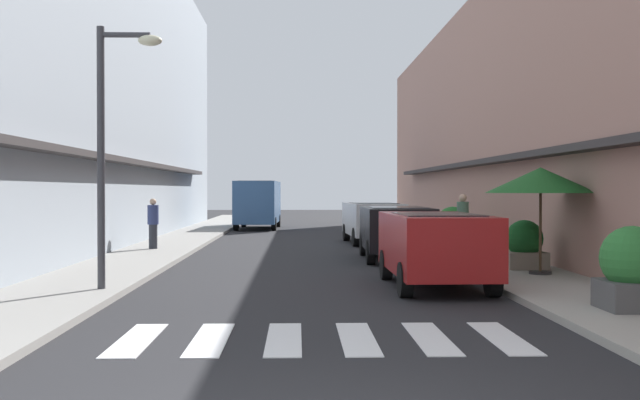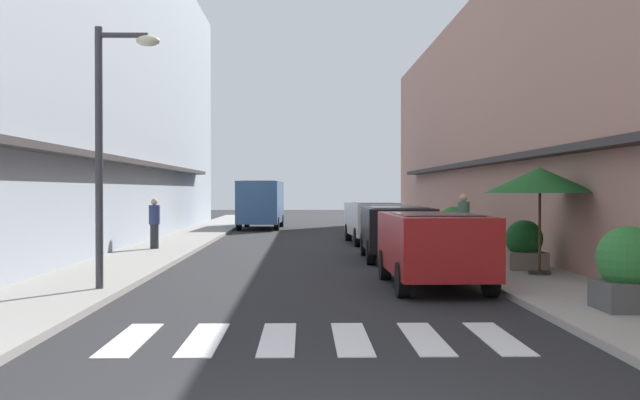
% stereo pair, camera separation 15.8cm
% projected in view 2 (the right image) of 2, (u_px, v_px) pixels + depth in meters
% --- Properties ---
extents(ground_plane, '(98.46, 98.46, 0.00)m').
position_uv_depth(ground_plane, '(308.00, 252.00, 23.38)').
color(ground_plane, '#232326').
extents(sidewalk_left, '(2.30, 62.65, 0.12)m').
position_uv_depth(sidewalk_left, '(159.00, 250.00, 23.27)').
color(sidewalk_left, gray).
rests_on(sidewalk_left, ground_plane).
extents(sidewalk_right, '(2.30, 62.65, 0.12)m').
position_uv_depth(sidewalk_right, '(456.00, 250.00, 23.47)').
color(sidewalk_right, '#9E998E').
rests_on(sidewalk_right, ground_plane).
extents(building_row_left, '(5.50, 42.28, 11.86)m').
position_uv_depth(building_row_left, '(53.00, 66.00, 24.35)').
color(building_row_left, '#939EA8').
rests_on(building_row_left, ground_plane).
extents(building_row_right, '(5.50, 42.28, 8.69)m').
position_uv_depth(building_row_right, '(560.00, 116.00, 24.73)').
color(building_row_right, '#A87A6B').
rests_on(building_row_right, ground_plane).
extents(crosswalk, '(5.20, 2.20, 0.01)m').
position_uv_depth(crosswalk, '(315.00, 339.00, 9.76)').
color(crosswalk, silver).
rests_on(crosswalk, ground_plane).
extents(parked_car_near, '(1.84, 4.11, 1.47)m').
position_uv_depth(parked_car_near, '(433.00, 241.00, 14.82)').
color(parked_car_near, maroon).
rests_on(parked_car_near, ground_plane).
extents(parked_car_mid, '(1.88, 4.07, 1.47)m').
position_uv_depth(parked_car_mid, '(396.00, 227.00, 20.76)').
color(parked_car_mid, black).
rests_on(parked_car_mid, ground_plane).
extents(parked_car_far, '(1.98, 4.48, 1.47)m').
position_uv_depth(parked_car_far, '(375.00, 218.00, 27.12)').
color(parked_car_far, silver).
rests_on(parked_car_far, ground_plane).
extents(delivery_van, '(2.14, 5.46, 2.37)m').
position_uv_depth(delivery_van, '(261.00, 200.00, 37.41)').
color(delivery_van, '#33598C').
rests_on(delivery_van, ground_plane).
extents(street_lamp, '(1.19, 0.28, 4.80)m').
position_uv_depth(street_lamp, '(110.00, 127.00, 13.83)').
color(street_lamp, '#38383D').
rests_on(street_lamp, sidewalk_left).
extents(cafe_umbrella, '(2.35, 2.35, 2.30)m').
position_uv_depth(cafe_umbrella, '(540.00, 181.00, 16.16)').
color(cafe_umbrella, '#262626').
rests_on(cafe_umbrella, sidewalk_right).
extents(planter_corner, '(0.98, 0.98, 1.27)m').
position_uv_depth(planter_corner, '(629.00, 269.00, 11.35)').
color(planter_corner, '#4C4C4C').
rests_on(planter_corner, sidewalk_right).
extents(planter_midblock, '(0.91, 0.91, 1.12)m').
position_uv_depth(planter_midblock, '(524.00, 246.00, 17.36)').
color(planter_midblock, gray).
rests_on(planter_midblock, sidewalk_right).
extents(planter_far, '(1.05, 1.05, 1.29)m').
position_uv_depth(planter_far, '(454.00, 228.00, 23.51)').
color(planter_far, gray).
rests_on(planter_far, sidewalk_right).
extents(pedestrian_walking_near, '(0.34, 0.34, 1.55)m').
position_uv_depth(pedestrian_walking_near, '(154.00, 222.00, 23.24)').
color(pedestrian_walking_near, '#282B33').
rests_on(pedestrian_walking_near, sidewalk_left).
extents(pedestrian_walking_far, '(0.34, 0.34, 1.69)m').
position_uv_depth(pedestrian_walking_far, '(464.00, 222.00, 21.68)').
color(pedestrian_walking_far, '#282B33').
rests_on(pedestrian_walking_far, sidewalk_right).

